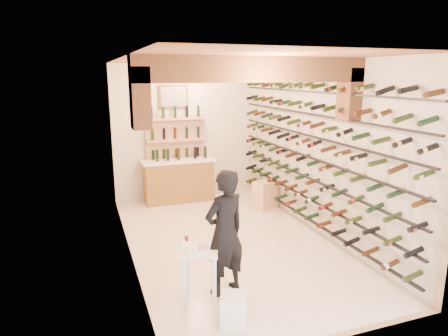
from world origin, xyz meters
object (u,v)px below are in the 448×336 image
Objects in this scene: white_stool at (234,310)px; chrome_barstool at (225,211)px; back_counter at (179,179)px; crate_lower at (265,201)px; person at (225,233)px; wine_rack at (307,152)px; tasting_table at (199,258)px.

white_stool is 2.93m from chrome_barstool.
back_counter is 2.10m from crate_lower.
person is 3.76m from crate_lower.
white_stool is at bearing -95.96° from back_counter.
person is (-2.20, -1.59, -0.67)m from wine_rack.
tasting_table is at bearing 105.80° from white_stool.
chrome_barstool reaches higher than crate_lower.
wine_rack is 3.35× the size of back_counter.
tasting_table is 2.33m from chrome_barstool.
white_stool is 0.73× the size of crate_lower.
tasting_table is at bearing -148.01° from wine_rack.
wine_rack is 3.58m from white_stool.
tasting_table reaches higher than white_stool.
person reaches higher than white_stool.
wine_rack is at bearing 44.82° from white_stool.
person is at bearing -124.08° from crate_lower.
back_counter reaches higher than crate_lower.
tasting_table is 0.85m from white_stool.
wine_rack reaches higher than back_counter.
person reaches higher than tasting_table.
wine_rack is at bearing -55.34° from back_counter.
crate_lower is at bearing -143.37° from person.
white_stool is at bearing -135.18° from wine_rack.
person is at bearing -94.97° from back_counter.
white_stool is at bearing -55.49° from tasting_table.
person is at bearing 19.55° from tasting_table.
chrome_barstool is (-1.46, 0.45, -1.13)m from wine_rack.
back_counter is 0.97× the size of person.
wine_rack is at bearing -163.37° from person.
wine_rack is at bearing -84.89° from crate_lower.
back_counter reaches higher than white_stool.
chrome_barstool is at bearing -142.73° from crate_lower.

